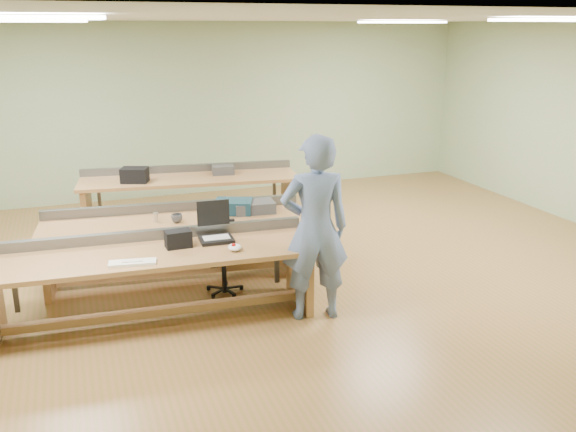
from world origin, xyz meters
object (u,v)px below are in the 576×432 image
Objects in this scene: laptop_base at (216,239)px; drinks_can at (156,217)px; workbench_mid at (177,234)px; workbench_front at (154,268)px; mug at (177,218)px; task_chair at (223,267)px; parts_bin_grey at (254,207)px; workbench_back at (190,189)px; person at (315,229)px; parts_bin_teal at (234,206)px; camera_bag at (178,239)px.

drinks_can reaches higher than laptop_base.
workbench_mid reaches higher than drinks_can.
workbench_front reaches higher than mug.
workbench_front is 0.97m from mug.
drinks_can is (-0.65, 0.52, 0.51)m from task_chair.
parts_bin_grey is (0.94, -0.05, 0.26)m from workbench_mid.
laptop_base is at bearing -111.42° from task_chair.
task_chair is 0.97m from drinks_can.
workbench_back is 1.72× the size of person.
workbench_front is 7.49× the size of parts_bin_teal.
person is 1.07m from laptop_base.
person is at bearing -46.52° from drinks_can.
camera_bag is 2.04× the size of mug.
camera_bag is at bearing -171.30° from laptop_base.
mug is (-1.16, 1.35, -0.16)m from person.
parts_bin_teal reaches higher than drinks_can.
workbench_mid is 1.01m from camera_bag.
workbench_mid is 6.48× the size of parts_bin_grey.
workbench_back is 30.99× the size of drinks_can.
workbench_mid is at bearing 127.98° from task_chair.
parts_bin_grey reaches higher than task_chair.
camera_bag is 0.84m from mug.
workbench_front is at bearing -99.96° from drinks_can.
workbench_back is at bearing 87.16° from task_chair.
workbench_front is 1.07m from workbench_mid.
workbench_front is 0.97m from task_chair.
drinks_can is (-0.09, 0.94, -0.03)m from camera_bag.
person is 1.78m from mug.
person is 18.05× the size of drinks_can.
laptop_base is at bearing -70.60° from mug.
parts_bin_teal is at bearing 46.22° from workbench_front.
person is 1.46m from parts_bin_grey.
person reaches higher than parts_bin_grey.
parts_bin_grey is (1.08, 0.91, -0.02)m from camera_bag.
workbench_front is at bearing -176.02° from camera_bag.
workbench_front is 26.02× the size of mug.
laptop_base is 0.41m from camera_bag.
workbench_back is 2.98m from laptop_base.
parts_bin_teal is at bearing 2.81° from drinks_can.
workbench_front and workbench_back have the same top height.
workbench_back reaches higher than task_chair.
task_chair is (-0.73, 0.94, -0.67)m from person.
mug is at bearing -174.68° from parts_bin_grey.
mug is at bearing 78.57° from camera_bag.
workbench_mid reaches higher than task_chair.
workbench_back is at bearing 68.86° from drinks_can.
parts_bin_grey is at bearing 43.60° from task_chair.
parts_bin_grey is (-0.21, 1.43, -0.15)m from person.
workbench_mid is 0.76m from parts_bin_teal.
camera_bag is 0.53× the size of parts_bin_grey.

